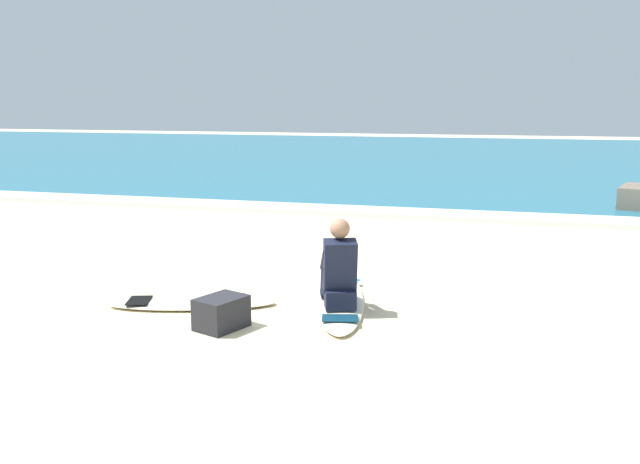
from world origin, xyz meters
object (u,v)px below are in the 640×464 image
at_px(surfer_seated, 339,272).
at_px(surfboard_spare_near, 193,303).
at_px(surfboard_main, 340,299).
at_px(beach_bag, 221,313).

bearing_deg(surfer_seated, surfboard_spare_near, -171.38).
relative_size(surfboard_main, beach_bag, 5.24).
xyz_separation_m(surfboard_main, beach_bag, (-0.92, -1.18, 0.12)).
bearing_deg(surfer_seated, surfboard_main, 101.30).
distance_m(surfer_seated, surfboard_spare_near, 1.67).
relative_size(surfboard_main, surfer_seated, 2.66).
height_order(surfboard_main, beach_bag, beach_bag).
relative_size(surfer_seated, beach_bag, 1.97).
distance_m(surfboard_main, beach_bag, 1.50).
bearing_deg(surfboard_spare_near, surfboard_main, 20.52).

